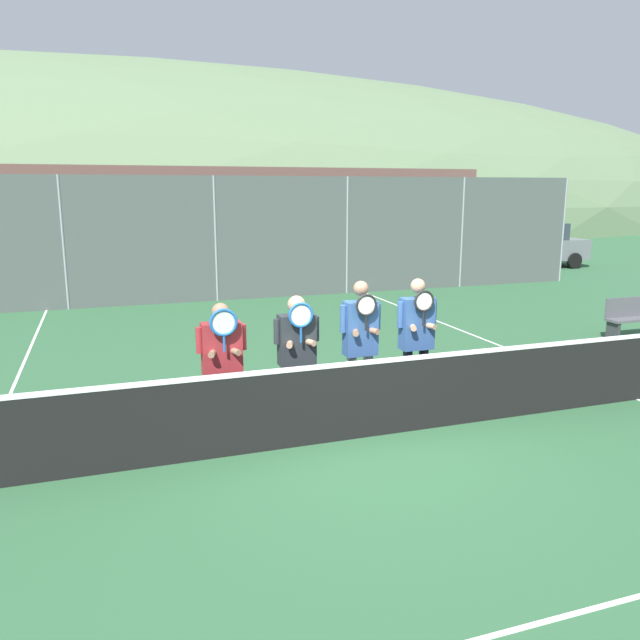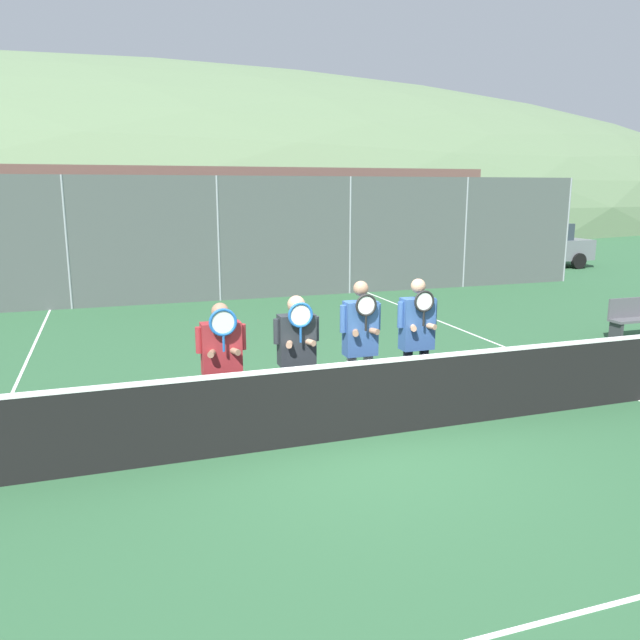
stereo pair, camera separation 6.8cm
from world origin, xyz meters
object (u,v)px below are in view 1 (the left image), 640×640
player_center_right (360,341)px  bench_courtside (637,317)px  car_far_right (528,245)px  player_rightmost (417,335)px  car_right_of_center (411,249)px  player_leftmost (222,359)px  car_center (272,254)px  car_left_of_center (111,258)px  player_center_left (297,349)px

player_center_right → bench_courtside: player_center_right is taller
car_far_right → bench_courtside: 11.94m
player_rightmost → car_right_of_center: player_rightmost is taller
player_center_right → car_far_right: (12.51, 13.03, -0.20)m
player_leftmost → car_center: bearing=72.6°
car_left_of_center → car_center: car_left_of_center is taller
car_far_right → bench_courtside: size_ratio=3.14×
player_leftmost → player_rightmost: size_ratio=0.92×
car_right_of_center → car_far_right: bearing=0.9°
player_center_left → car_center: size_ratio=0.38×
car_right_of_center → player_rightmost: bearing=-117.0°
car_left_of_center → car_center: bearing=1.3°
player_leftmost → car_center: size_ratio=0.37×
player_rightmost → car_right_of_center: bearing=63.0°
player_rightmost → bench_courtside: (6.24, 2.32, -0.63)m
player_center_left → bench_courtside: 8.27m
car_left_of_center → car_center: (5.13, 0.11, -0.06)m
car_right_of_center → bench_courtside: size_ratio=2.87×
player_rightmost → car_center: size_ratio=0.41×
player_rightmost → car_far_right: player_rightmost is taller
player_leftmost → car_left_of_center: (-1.04, 12.96, -0.08)m
player_center_right → player_rightmost: player_center_right is taller
car_center → bench_courtside: size_ratio=3.20×
player_center_left → player_center_right: 0.84m
bench_courtside → player_center_right: bearing=-161.3°
player_center_left → player_center_right: player_center_right is taller
player_leftmost → player_center_right: (1.80, 0.01, 0.07)m
car_center → car_right_of_center: (5.13, -0.12, -0.01)m
player_rightmost → player_center_left: bearing=179.7°
player_center_right → bench_courtside: bearing=18.7°
player_rightmost → car_left_of_center: 13.40m
car_left_of_center → player_center_right: bearing=-77.6°
car_left_of_center → bench_courtside: bearing=-46.8°
bench_courtside → car_right_of_center: bearing=88.2°
player_leftmost → car_left_of_center: car_left_of_center is taller
car_left_of_center → player_center_left: bearing=-81.1°
player_center_left → car_far_right: car_far_right is taller
car_center → car_right_of_center: size_ratio=1.11×
car_center → car_far_right: (10.22, -0.04, 0.01)m
bench_courtside → player_center_left: bearing=-163.7°
car_far_right → bench_courtside: (-5.42, -10.63, -0.43)m
car_center → bench_courtside: 11.71m
player_rightmost → player_leftmost: bearing=-178.3°
car_center → player_leftmost: bearing=-107.4°
player_rightmost → car_left_of_center: (-3.69, 12.88, -0.15)m
car_center → car_left_of_center: bearing=-178.7°
player_rightmost → bench_courtside: bearing=20.4°
player_center_left → bench_courtside: player_center_left is taller
player_rightmost → car_far_right: 17.43m
player_rightmost → car_center: player_rightmost is taller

